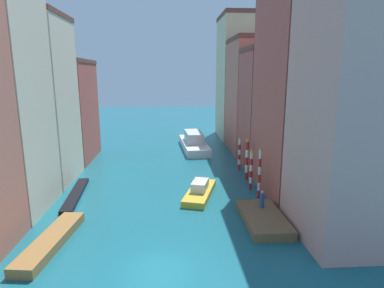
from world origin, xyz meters
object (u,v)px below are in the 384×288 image
object	(u,v)px
mooring_pole_0	(259,173)
mooring_pole_3	(239,153)
waterfront_dock	(263,219)
motorboat_0	(51,241)
mooring_pole_2	(247,159)
gondola_black	(76,194)
person_on_dock	(262,200)
motorboat_1	(200,191)
vaporetto_white	(194,143)
mooring_pole_1	(251,169)

from	to	relation	value
mooring_pole_0	mooring_pole_3	xyz separation A→B (m)	(0.15, 9.57, -0.44)
waterfront_dock	motorboat_0	xyz separation A→B (m)	(-15.53, -2.38, -0.02)
mooring_pole_2	waterfront_dock	bearing A→B (deg)	-96.08
gondola_black	mooring_pole_0	bearing A→B (deg)	-5.62
waterfront_dock	person_on_dock	size ratio (longest dim) A/B	4.31
person_on_dock	mooring_pole_2	bearing A→B (deg)	84.47
mooring_pole_3	gondola_black	size ratio (longest dim) A/B	0.45
mooring_pole_3	motorboat_1	size ratio (longest dim) A/B	0.57
vaporetto_white	motorboat_1	xyz separation A→B (m)	(-0.85, -19.87, -0.53)
gondola_black	waterfront_dock	bearing A→B (deg)	-22.66
person_on_dock	motorboat_1	distance (m)	6.80
mooring_pole_3	gondola_black	bearing A→B (deg)	-156.04
mooring_pole_3	motorboat_1	distance (m)	10.33
mooring_pole_1	gondola_black	bearing A→B (deg)	-177.52
mooring_pole_1	gondola_black	distance (m)	17.46
mooring_pole_0	vaporetto_white	size ratio (longest dim) A/B	0.40
mooring_pole_1	motorboat_0	size ratio (longest dim) A/B	0.52
mooring_pole_3	motorboat_0	world-z (taller)	mooring_pole_3
person_on_dock	vaporetto_white	size ratio (longest dim) A/B	0.12
gondola_black	mooring_pole_1	bearing A→B (deg)	2.48
person_on_dock	motorboat_0	world-z (taller)	person_on_dock
mooring_pole_1	vaporetto_white	distance (m)	19.03
motorboat_1	motorboat_0	bearing A→B (deg)	-142.14
mooring_pole_2	motorboat_1	distance (m)	7.38
mooring_pole_0	motorboat_1	bearing A→B (deg)	169.10
person_on_dock	motorboat_0	distance (m)	16.25
mooring_pole_0	mooring_pole_3	world-z (taller)	mooring_pole_0
mooring_pole_3	gondola_black	xyz separation A→B (m)	(-17.65, -7.84, -1.88)
mooring_pole_1	motorboat_1	distance (m)	5.75
mooring_pole_2	gondola_black	bearing A→B (deg)	-167.97
vaporetto_white	motorboat_0	distance (m)	30.87
mooring_pole_1	mooring_pole_0	bearing A→B (deg)	-86.04
gondola_black	mooring_pole_3	bearing A→B (deg)	23.96
mooring_pole_0	motorboat_0	distance (m)	18.32
mooring_pole_0	mooring_pole_1	world-z (taller)	mooring_pole_0
mooring_pole_1	gondola_black	xyz separation A→B (m)	(-17.34, -0.75, -1.96)
gondola_black	motorboat_0	size ratio (longest dim) A/B	1.12
motorboat_1	gondola_black	bearing A→B (deg)	176.84
person_on_dock	mooring_pole_3	world-z (taller)	mooring_pole_3
waterfront_dock	mooring_pole_1	size ratio (longest dim) A/B	1.51
mooring_pole_1	mooring_pole_2	size ratio (longest dim) A/B	0.90
gondola_black	mooring_pole_2	bearing A→B (deg)	12.03
mooring_pole_0	mooring_pole_2	bearing A→B (deg)	88.88
waterfront_dock	motorboat_1	bearing A→B (deg)	125.72
mooring_pole_2	mooring_pole_3	bearing A→B (deg)	89.43
waterfront_dock	motorboat_1	xyz separation A→B (m)	(-4.47, 6.22, 0.13)
motorboat_1	mooring_pole_1	bearing A→B (deg)	14.87
mooring_pole_1	motorboat_1	world-z (taller)	mooring_pole_1
mooring_pole_1	mooring_pole_2	bearing A→B (deg)	84.70
motorboat_1	vaporetto_white	bearing A→B (deg)	87.55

